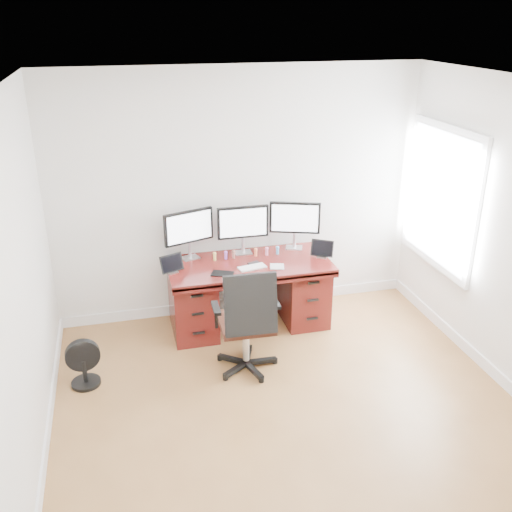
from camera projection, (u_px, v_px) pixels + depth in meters
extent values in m
plane|color=olive|center=(301.00, 433.00, 4.65)|extent=(4.50, 4.50, 0.00)
cube|color=white|center=(239.00, 195.00, 6.12)|extent=(4.00, 0.10, 2.70)
cube|color=white|center=(441.00, 198.00, 5.88)|extent=(0.04, 1.30, 1.50)
cube|color=white|center=(439.00, 198.00, 5.87)|extent=(0.01, 1.15, 1.35)
cube|color=#4F120F|center=(249.00, 265.00, 5.97)|extent=(1.70, 0.80, 0.05)
cube|color=#4F120F|center=(193.00, 302.00, 6.01)|extent=(0.45, 0.70, 0.70)
cube|color=#4F120F|center=(302.00, 289.00, 6.28)|extent=(0.45, 0.70, 0.70)
cube|color=#3A0C0A|center=(243.00, 273.00, 6.32)|extent=(0.74, 0.03, 0.40)
cylinder|color=black|center=(246.00, 363.00, 5.50)|extent=(0.59, 0.59, 0.08)
cylinder|color=silver|center=(246.00, 341.00, 5.40)|extent=(0.06, 0.06, 0.41)
cube|color=#3F1D13|center=(246.00, 323.00, 5.32)|extent=(0.51, 0.49, 0.07)
cube|color=black|center=(251.00, 305.00, 5.00)|extent=(0.47, 0.07, 0.56)
cube|color=black|center=(216.00, 308.00, 5.20)|extent=(0.07, 0.25, 0.03)
cube|color=black|center=(275.00, 302.00, 5.30)|extent=(0.07, 0.25, 0.03)
cylinder|color=black|center=(86.00, 383.00, 5.25)|extent=(0.27, 0.27, 0.03)
cylinder|color=black|center=(85.00, 371.00, 5.20)|extent=(0.04, 0.04, 0.22)
cylinder|color=black|center=(83.00, 356.00, 5.14)|extent=(0.32, 0.09, 0.31)
cube|color=silver|center=(190.00, 258.00, 6.07)|extent=(0.22, 0.19, 0.01)
cylinder|color=silver|center=(190.00, 250.00, 6.03)|extent=(0.04, 0.04, 0.18)
cube|color=black|center=(189.00, 227.00, 5.93)|extent=(0.53, 0.21, 0.35)
cube|color=white|center=(190.00, 227.00, 5.91)|extent=(0.47, 0.16, 0.30)
cube|color=silver|center=(243.00, 252.00, 6.20)|extent=(0.18, 0.14, 0.01)
cylinder|color=silver|center=(243.00, 245.00, 6.16)|extent=(0.04, 0.04, 0.18)
cube|color=black|center=(243.00, 222.00, 6.06)|extent=(0.55, 0.04, 0.35)
cube|color=white|center=(243.00, 223.00, 6.04)|extent=(0.50, 0.01, 0.30)
cube|color=silver|center=(294.00, 248.00, 6.33)|extent=(0.22, 0.19, 0.01)
cylinder|color=silver|center=(294.00, 240.00, 6.29)|extent=(0.04, 0.04, 0.18)
cube|color=black|center=(295.00, 218.00, 6.19)|extent=(0.53, 0.21, 0.35)
cube|color=white|center=(295.00, 218.00, 6.17)|extent=(0.47, 0.17, 0.30)
cube|color=silver|center=(172.00, 272.00, 5.73)|extent=(0.12, 0.11, 0.01)
cube|color=black|center=(172.00, 263.00, 5.69)|extent=(0.25, 0.15, 0.17)
cube|color=silver|center=(322.00, 257.00, 6.09)|extent=(0.13, 0.12, 0.01)
cube|color=black|center=(322.00, 248.00, 6.05)|extent=(0.24, 0.18, 0.17)
cube|color=white|center=(252.00, 267.00, 5.83)|extent=(0.30, 0.18, 0.01)
cube|color=silver|center=(277.00, 267.00, 5.85)|extent=(0.17, 0.17, 0.01)
cube|color=black|center=(222.00, 274.00, 5.70)|extent=(0.25, 0.21, 0.01)
cube|color=black|center=(254.00, 263.00, 5.94)|extent=(0.13, 0.10, 0.01)
cylinder|color=#D3B355|center=(215.00, 258.00, 6.00)|extent=(0.03, 0.03, 0.06)
sphere|color=#D3B355|center=(215.00, 254.00, 5.99)|extent=(0.04, 0.04, 0.04)
cylinder|color=#9F52CE|center=(226.00, 256.00, 6.03)|extent=(0.03, 0.03, 0.06)
sphere|color=#9F52CE|center=(226.00, 253.00, 6.01)|extent=(0.04, 0.04, 0.04)
cylinder|color=brown|center=(234.00, 256.00, 6.05)|extent=(0.03, 0.03, 0.06)
sphere|color=brown|center=(234.00, 252.00, 6.03)|extent=(0.04, 0.04, 0.04)
cylinder|color=#F27C4D|center=(256.00, 253.00, 6.11)|extent=(0.03, 0.03, 0.06)
sphere|color=#F27C4D|center=(256.00, 250.00, 6.09)|extent=(0.04, 0.04, 0.04)
cylinder|color=pink|center=(267.00, 252.00, 6.13)|extent=(0.03, 0.03, 0.06)
sphere|color=pink|center=(267.00, 249.00, 6.12)|extent=(0.04, 0.04, 0.04)
cylinder|color=#50A8EA|center=(277.00, 251.00, 6.16)|extent=(0.03, 0.03, 0.06)
sphere|color=#50A8EA|center=(278.00, 248.00, 6.14)|extent=(0.04, 0.04, 0.04)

